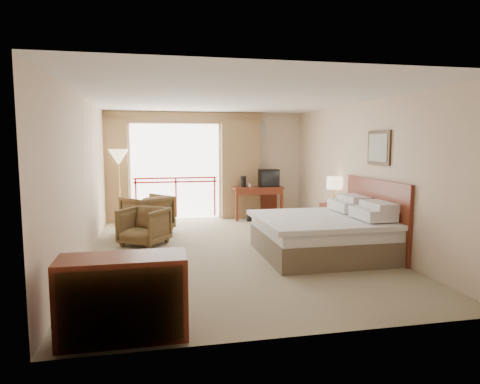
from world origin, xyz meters
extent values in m
plane|color=gray|center=(0.00, 0.00, 0.00)|extent=(7.00, 7.00, 0.00)
plane|color=white|center=(0.00, 0.00, 2.70)|extent=(7.00, 7.00, 0.00)
plane|color=beige|center=(0.00, 3.50, 1.35)|extent=(5.00, 0.00, 5.00)
plane|color=beige|center=(0.00, -3.50, 1.35)|extent=(5.00, 0.00, 5.00)
plane|color=beige|center=(-2.50, 0.00, 1.35)|extent=(0.00, 7.00, 7.00)
plane|color=beige|center=(2.50, 0.00, 1.35)|extent=(0.00, 7.00, 7.00)
plane|color=white|center=(-0.80, 3.48, 1.20)|extent=(2.40, 0.00, 2.40)
cube|color=red|center=(-0.80, 3.46, 0.95)|extent=(2.09, 0.03, 0.04)
cube|color=red|center=(-0.80, 3.46, 1.05)|extent=(2.09, 0.03, 0.04)
cube|color=red|center=(-1.79, 3.46, 0.55)|extent=(0.04, 0.03, 1.00)
cube|color=red|center=(-0.80, 3.46, 0.55)|extent=(0.04, 0.03, 1.00)
cube|color=red|center=(0.19, 3.46, 0.55)|extent=(0.04, 0.03, 1.00)
cube|color=olive|center=(-2.45, 3.35, 1.25)|extent=(1.00, 0.26, 2.50)
cube|color=olive|center=(0.85, 3.35, 1.25)|extent=(1.00, 0.26, 2.50)
cube|color=olive|center=(-0.80, 3.38, 2.55)|extent=(4.40, 0.22, 0.28)
cube|color=silver|center=(1.30, 3.47, 2.35)|extent=(0.50, 0.04, 0.50)
cube|color=brown|center=(1.45, -0.60, 0.20)|extent=(2.05, 2.00, 0.40)
cube|color=silver|center=(1.45, -0.60, 0.50)|extent=(2.01, 1.96, 0.22)
cube|color=silver|center=(1.40, -0.60, 0.63)|extent=(2.09, 2.06, 0.08)
cube|color=silver|center=(2.15, -1.05, 0.78)|extent=(0.50, 0.75, 0.18)
cube|color=silver|center=(2.15, -0.15, 0.78)|extent=(0.50, 0.75, 0.18)
cube|color=silver|center=(2.28, -1.05, 0.90)|extent=(0.40, 0.70, 0.14)
cube|color=silver|center=(2.28, -0.15, 0.90)|extent=(0.40, 0.70, 0.14)
cube|color=#591D10|center=(2.46, -0.60, 0.65)|extent=(0.06, 2.10, 1.30)
cube|color=#311E0D|center=(2.48, -0.60, 1.85)|extent=(0.03, 0.72, 0.60)
cube|color=silver|center=(2.46, -0.60, 1.85)|extent=(0.01, 0.60, 0.48)
cube|color=#591D10|center=(2.36, 0.89, 0.33)|extent=(0.48, 0.57, 0.65)
cylinder|color=tan|center=(2.36, 0.94, 0.69)|extent=(0.13, 0.13, 0.04)
cylinder|color=tan|center=(2.36, 0.94, 0.86)|extent=(0.03, 0.03, 0.33)
cylinder|color=#FFE5B2|center=(2.36, 0.94, 1.10)|extent=(0.31, 0.31, 0.26)
cube|color=black|center=(2.31, 0.74, 0.69)|extent=(0.20, 0.18, 0.07)
cube|color=#591D10|center=(1.23, 3.11, 0.80)|extent=(1.26, 0.61, 0.05)
cube|color=#591D10|center=(0.65, 2.85, 0.39)|extent=(0.06, 0.06, 0.77)
cube|color=#591D10|center=(1.80, 2.85, 0.39)|extent=(0.06, 0.06, 0.77)
cube|color=#591D10|center=(0.65, 3.37, 0.39)|extent=(0.06, 0.06, 0.77)
cube|color=#591D10|center=(1.80, 3.37, 0.39)|extent=(0.06, 0.06, 0.77)
cube|color=#591D10|center=(1.23, 3.37, 0.47)|extent=(1.15, 0.03, 0.58)
cube|color=#591D10|center=(1.23, 2.84, 0.71)|extent=(1.15, 0.03, 0.13)
cube|color=black|center=(1.53, 3.11, 1.04)|extent=(0.49, 0.38, 0.45)
cube|color=black|center=(1.53, 2.92, 1.04)|extent=(0.45, 0.02, 0.36)
cylinder|color=black|center=(0.88, 3.11, 0.96)|extent=(0.14, 0.14, 0.28)
cylinder|color=white|center=(1.03, 3.06, 0.87)|extent=(0.07, 0.07, 0.10)
cylinder|color=black|center=(1.00, 2.80, 0.15)|extent=(0.25, 0.25, 0.30)
imported|color=#4A351B|center=(-1.51, 1.96, 0.00)|extent=(1.23, 1.23, 0.81)
imported|color=#4A351B|center=(-1.56, 0.78, 0.00)|extent=(1.07, 1.08, 0.72)
cylinder|color=#311E0D|center=(-1.87, 1.53, 0.50)|extent=(0.48, 0.48, 0.04)
cylinder|color=#311E0D|center=(-1.87, 1.53, 0.26)|extent=(0.06, 0.06, 0.48)
cylinder|color=#311E0D|center=(-1.87, 1.53, 0.02)|extent=(0.34, 0.34, 0.03)
imported|color=white|center=(-1.87, 1.53, 0.52)|extent=(0.22, 0.25, 0.02)
cylinder|color=tan|center=(-2.14, 2.85, 0.02)|extent=(0.29, 0.29, 0.03)
cylinder|color=tan|center=(-2.14, 2.85, 0.78)|extent=(0.03, 0.03, 1.55)
cone|color=#FFE5B2|center=(-2.14, 2.85, 1.60)|extent=(0.46, 0.46, 0.36)
cube|color=#591D10|center=(-1.71, -3.16, 0.42)|extent=(1.25, 0.52, 0.83)
cube|color=#311E0D|center=(-1.71, -3.42, 0.42)|extent=(1.14, 0.02, 0.73)
camera|label=1|loc=(-1.41, -7.40, 1.94)|focal=32.00mm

